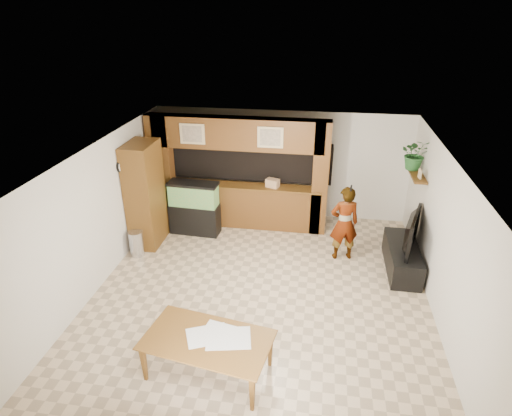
% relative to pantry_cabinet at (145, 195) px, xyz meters
% --- Properties ---
extents(floor, '(6.50, 6.50, 0.00)m').
position_rel_pantry_cabinet_xyz_m(floor, '(2.70, -1.39, -1.13)').
color(floor, '#CCB18D').
rests_on(floor, ground).
extents(ceiling, '(6.50, 6.50, 0.00)m').
position_rel_pantry_cabinet_xyz_m(ceiling, '(2.70, -1.39, 1.47)').
color(ceiling, white).
rests_on(ceiling, wall_back).
extents(wall_back, '(6.00, 0.00, 6.00)m').
position_rel_pantry_cabinet_xyz_m(wall_back, '(2.70, 1.86, 0.17)').
color(wall_back, silver).
rests_on(wall_back, floor).
extents(wall_left, '(0.00, 6.50, 6.50)m').
position_rel_pantry_cabinet_xyz_m(wall_left, '(-0.30, -1.39, 0.17)').
color(wall_left, silver).
rests_on(wall_left, floor).
extents(wall_right, '(0.00, 6.50, 6.50)m').
position_rel_pantry_cabinet_xyz_m(wall_right, '(5.70, -1.39, 0.17)').
color(wall_right, silver).
rests_on(wall_right, floor).
extents(partition, '(4.20, 0.99, 2.60)m').
position_rel_pantry_cabinet_xyz_m(partition, '(1.75, 1.25, 0.18)').
color(partition, brown).
rests_on(partition, floor).
extents(wall_clock, '(0.05, 0.25, 0.25)m').
position_rel_pantry_cabinet_xyz_m(wall_clock, '(-0.27, -0.39, 0.77)').
color(wall_clock, black).
rests_on(wall_clock, wall_left).
extents(wall_shelf, '(0.25, 0.90, 0.04)m').
position_rel_pantry_cabinet_xyz_m(wall_shelf, '(5.55, 0.56, 0.57)').
color(wall_shelf, brown).
rests_on(wall_shelf, wall_right).
extents(pantry_cabinet, '(0.57, 0.92, 2.26)m').
position_rel_pantry_cabinet_xyz_m(pantry_cabinet, '(0.00, 0.00, 0.00)').
color(pantry_cabinet, brown).
rests_on(pantry_cabinet, floor).
extents(trash_can, '(0.30, 0.30, 0.55)m').
position_rel_pantry_cabinet_xyz_m(trash_can, '(-0.05, -0.59, -0.86)').
color(trash_can, '#B2B2B7').
rests_on(trash_can, floor).
extents(aquarium, '(1.12, 0.42, 1.24)m').
position_rel_pantry_cabinet_xyz_m(aquarium, '(0.88, 0.56, -0.53)').
color(aquarium, black).
rests_on(aquarium, floor).
extents(tv_stand, '(0.57, 1.55, 0.52)m').
position_rel_pantry_cabinet_xyz_m(tv_stand, '(5.35, -0.27, -0.87)').
color(tv_stand, black).
rests_on(tv_stand, floor).
extents(television, '(0.52, 1.22, 0.71)m').
position_rel_pantry_cabinet_xyz_m(television, '(5.35, -0.27, -0.26)').
color(television, black).
rests_on(television, tv_stand).
extents(photo_frame, '(0.04, 0.14, 0.19)m').
position_rel_pantry_cabinet_xyz_m(photo_frame, '(5.55, 0.34, 0.68)').
color(photo_frame, tan).
rests_on(photo_frame, wall_shelf).
extents(potted_plant, '(0.59, 0.52, 0.65)m').
position_rel_pantry_cabinet_xyz_m(potted_plant, '(5.52, 0.85, 0.91)').
color(potted_plant, '#245A27').
rests_on(potted_plant, wall_shelf).
extents(person, '(0.65, 0.50, 1.59)m').
position_rel_pantry_cabinet_xyz_m(person, '(4.18, -0.01, -0.33)').
color(person, '#906B4F').
rests_on(person, floor).
extents(microphone, '(0.03, 0.10, 0.15)m').
position_rel_pantry_cabinet_xyz_m(microphone, '(4.23, -0.17, 0.51)').
color(microphone, black).
rests_on(microphone, person).
extents(dining_table, '(1.90, 1.25, 0.62)m').
position_rel_pantry_cabinet_xyz_m(dining_table, '(2.24, -3.48, -0.82)').
color(dining_table, brown).
rests_on(dining_table, floor).
extents(newspaper_a, '(0.68, 0.60, 0.01)m').
position_rel_pantry_cabinet_xyz_m(newspaper_a, '(2.23, -3.38, -0.51)').
color(newspaper_a, silver).
rests_on(newspaper_a, dining_table).
extents(newspaper_b, '(0.69, 0.56, 0.01)m').
position_rel_pantry_cabinet_xyz_m(newspaper_b, '(2.53, -3.39, -0.51)').
color(newspaper_b, silver).
rests_on(newspaper_b, dining_table).
extents(newspaper_c, '(0.56, 0.46, 0.01)m').
position_rel_pantry_cabinet_xyz_m(newspaper_c, '(2.39, -3.28, -0.51)').
color(newspaper_c, silver).
rests_on(newspaper_c, dining_table).
extents(counter_box, '(0.33, 0.27, 0.19)m').
position_rel_pantry_cabinet_xyz_m(counter_box, '(2.59, 1.06, 0.00)').
color(counter_box, tan).
rests_on(counter_box, partition).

